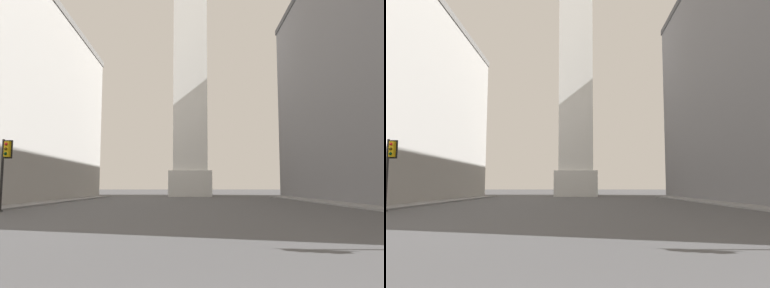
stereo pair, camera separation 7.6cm
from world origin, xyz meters
The scene contains 2 objects.
obelisk centered at (0.00, 63.60, 28.47)m, with size 7.35×7.35×59.13m.
traffic_light_mid_left centered at (-12.98, 23.85, 3.36)m, with size 0.79×0.52×5.09m.
Camera 2 is at (0.38, -2.57, 1.77)m, focal length 35.00 mm.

